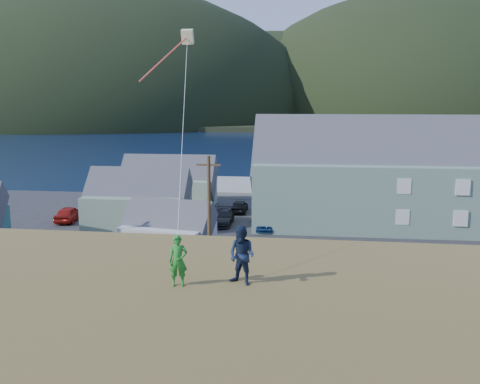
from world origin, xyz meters
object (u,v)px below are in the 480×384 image
Objects in this scene: shed_white at (168,232)px; kite_flyer_green at (178,261)px; lodge at (448,177)px; wharf at (230,187)px; shed_palegreen_near at (138,202)px; shed_palegreen_far at (169,183)px; kite_flyer_navy at (242,255)px.

kite_flyer_green reaches higher than shed_white.
lodge is at bearing 39.88° from shed_white.
wharf is 0.68× the size of lodge.
wharf is at bearing 86.83° from kite_flyer_green.
kite_flyer_green is (7.75, -58.29, 7.50)m from wharf.
kite_flyer_green is at bearing -70.68° from shed_palegreen_near.
wharf is 17.36× the size of kite_flyer_green.
shed_palegreen_far is at bearing 115.75° from shed_white.
lodge is at bearing 7.45° from shed_palegreen_near.
shed_palegreen_near is 10.92m from shed_palegreen_far.
wharf is at bearing 76.00° from shed_palegreen_near.
kite_flyer_green is (13.00, -45.64, 5.12)m from shed_palegreen_far.
shed_palegreen_near is (-5.32, -23.57, 2.27)m from wharf.
wharf is 3.34× the size of shed_white.
kite_flyer_green is 0.86× the size of kite_flyer_navy.
shed_white is 0.70× the size of shed_palegreen_far.
wharf is at bearing 141.37° from lodge.
shed_palegreen_far is at bearing 95.16° from kite_flyer_green.
kite_flyer_navy is at bearing -59.23° from shed_white.
lodge reaches higher than wharf.
lodge is at bearing -37.69° from wharf.
kite_flyer_navy reaches higher than shed_white.
wharf is at bearing 66.24° from shed_palegreen_far.
kite_flyer_green is at bearing -82.43° from wharf.
shed_white is (0.22, -32.70, 1.73)m from wharf.
lodge reaches higher than shed_palegreen_near.
shed_palegreen_far reaches higher than wharf.
shed_palegreen_near is at bearing -102.71° from wharf.
shed_palegreen_near is 10.69m from shed_white.
shed_palegreen_far is at bearing 88.39° from shed_palegreen_near.
shed_palegreen_far is 7.44× the size of kite_flyer_green.
kite_flyer_navy is (14.80, -45.24, 5.23)m from shed_palegreen_far.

